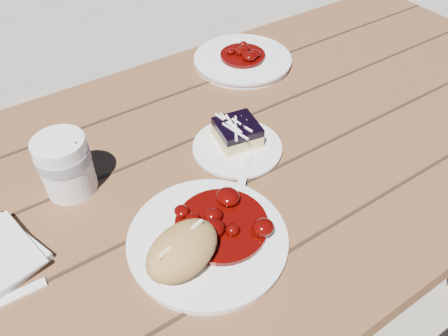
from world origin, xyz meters
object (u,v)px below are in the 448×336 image
dessert_plate (237,148)px  second_plate (243,60)px  main_plate (208,240)px  blueberry_cake (237,132)px  bread_roll (182,250)px  coffee_cup (65,165)px  picnic_table (176,235)px

dessert_plate → second_plate: (0.20, 0.26, 0.00)m
main_plate → blueberry_cake: blueberry_cake is taller
bread_roll → coffee_cup: size_ratio=1.11×
bread_roll → dessert_plate: bearing=38.6°
main_plate → blueberry_cake: bearing=44.2°
bread_roll → second_plate: bearing=46.2°
blueberry_cake → coffee_cup: 0.32m
picnic_table → main_plate: main_plate is taller
main_plate → dessert_plate: bearing=43.2°
picnic_table → second_plate: bearing=36.9°
picnic_table → blueberry_cake: (0.16, 0.02, 0.19)m
picnic_table → dessert_plate: dessert_plate is taller
picnic_table → coffee_cup: bearing=150.8°
main_plate → second_plate: 0.56m
dessert_plate → coffee_cup: bearing=165.0°
blueberry_cake → picnic_table: bearing=-163.6°
main_plate → dessert_plate: size_ratio=1.47×
bread_roll → coffee_cup: bearing=107.6°
coffee_cup → second_plate: size_ratio=0.47×
bread_roll → blueberry_cake: bread_roll is taller
blueberry_cake → coffee_cup: (-0.32, 0.07, 0.02)m
blueberry_cake → coffee_cup: size_ratio=0.82×
main_plate → bread_roll: (-0.05, -0.02, 0.04)m
bread_roll → blueberry_cake: size_ratio=1.36×
bread_roll → dessert_plate: (0.22, 0.18, -0.04)m
blueberry_cake → second_plate: (0.19, 0.25, -0.02)m
dessert_plate → second_plate: size_ratio=0.72×
blueberry_cake → dessert_plate: bearing=-113.6°
coffee_cup → blueberry_cake: bearing=-12.0°
picnic_table → bread_roll: bearing=-111.7°
main_plate → bread_roll: 0.07m
bread_roll → picnic_table: bearing=68.3°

